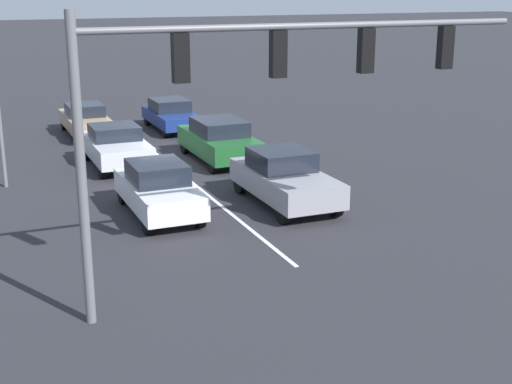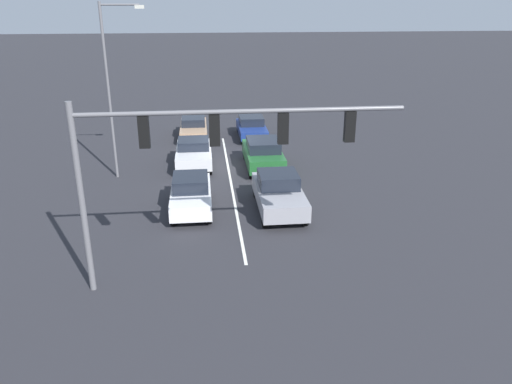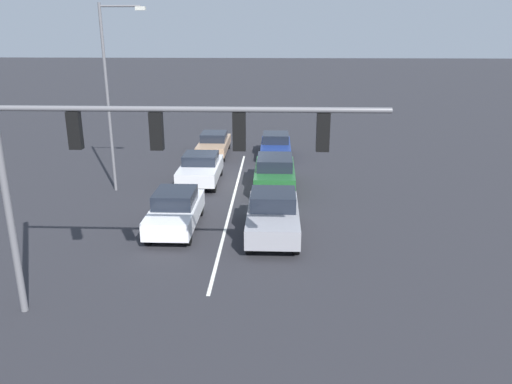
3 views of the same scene
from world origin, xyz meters
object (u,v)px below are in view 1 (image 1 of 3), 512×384
Objects in this scene: car_gray_leftlane_front at (284,178)px; car_tan_midlane_third at (86,119)px; car_white_midlane_front at (158,189)px; car_navy_leftlane_third at (171,114)px; car_darkgreen_leftlane_second at (219,140)px; car_silver_midlane_second at (116,146)px; traffic_signal_gantry at (251,81)px.

car_gray_leftlane_front is 13.45m from car_tan_midlane_third.
car_tan_midlane_third is at bearing -90.15° from car_white_midlane_front.
car_white_midlane_front reaches higher than car_navy_leftlane_third.
car_darkgreen_leftlane_second is 1.10× the size of car_silver_midlane_second.
car_tan_midlane_third reaches higher than car_navy_leftlane_third.
car_tan_midlane_third is (-0.03, -12.45, -0.06)m from car_white_midlane_front.
car_darkgreen_leftlane_second is at bearing 119.44° from car_tan_midlane_third.
car_silver_midlane_second reaches higher than car_tan_midlane_third.
car_gray_leftlane_front is 3.90m from car_white_midlane_front.
car_darkgreen_leftlane_second reaches higher than car_tan_midlane_third.
car_gray_leftlane_front is 0.99× the size of car_tan_midlane_third.
car_white_midlane_front is at bearing 89.85° from car_tan_midlane_third.
traffic_signal_gantry is (-0.35, 18.69, 3.95)m from car_tan_midlane_third.
car_navy_leftlane_third is at bearing 176.64° from car_tan_midlane_third.
car_gray_leftlane_front is 0.45× the size of traffic_signal_gantry.
car_navy_leftlane_third is at bearing -90.35° from car_gray_leftlane_front.
car_navy_leftlane_third is at bearing -90.32° from car_darkgreen_leftlane_second.
car_gray_leftlane_front reaches higher than car_white_midlane_front.
car_white_midlane_front is 0.42× the size of traffic_signal_gantry.
car_gray_leftlane_front is at bearing 173.42° from car_white_midlane_front.
car_tan_midlane_third is 1.07× the size of car_navy_leftlane_third.
car_silver_midlane_second is at bearing -10.06° from car_darkgreen_leftlane_second.
car_gray_leftlane_front reaches higher than car_tan_midlane_third.
car_gray_leftlane_front is 1.06× the size of car_navy_leftlane_third.
car_gray_leftlane_front reaches higher than car_darkgreen_leftlane_second.
car_gray_leftlane_front is at bearing 119.42° from car_silver_midlane_second.
car_tan_midlane_third is 19.10m from traffic_signal_gantry.
car_darkgreen_leftlane_second is 7.89m from car_tan_midlane_third.
car_white_midlane_front is 0.92× the size of car_darkgreen_leftlane_second.
car_navy_leftlane_third is 0.43× the size of traffic_signal_gantry.
car_darkgreen_leftlane_second is 3.88m from car_silver_midlane_second.
car_white_midlane_front is (3.87, -0.45, -0.04)m from car_gray_leftlane_front.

